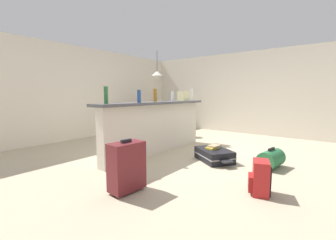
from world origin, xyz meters
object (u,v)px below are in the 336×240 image
Objects in this scene: pendant_lamp at (157,73)px; suitcase_upright_maroon at (127,166)px; bottle_amber at (155,95)px; dining_chair_far_side at (144,116)px; bottle_white at (192,95)px; bottle_clear at (172,96)px; duffel_bag_green at (271,159)px; suitcase_flat_black at (214,155)px; dining_table at (156,113)px; backpack_red at (260,178)px; grocery_bag at (183,96)px; dining_chair_near_partition at (170,118)px; bottle_green at (106,95)px; bottle_blue at (139,96)px; book_stack at (213,147)px.

pendant_lamp is 1.16× the size of suitcase_upright_maroon.
bottle_amber is 2.69m from dining_chair_far_side.
bottle_white reaches higher than bottle_amber.
bottle_clear is 0.75× the size of bottle_white.
suitcase_flat_black is at bearing 102.44° from duffel_bag_green.
duffel_bag_green is (0.20, -0.92, 0.04)m from suitcase_flat_black.
dining_table is (0.49, 1.58, -0.57)m from bottle_white.
bottle_white reaches higher than backpack_red.
suitcase_upright_maroon is 1.28× the size of duffel_bag_green.
suitcase_flat_black is at bearing -121.69° from grocery_bag.
pendant_lamp is (0.02, -0.03, 1.19)m from dining_table.
grocery_bag is at bearing -117.71° from dining_table.
bottle_white is 0.31× the size of dining_chair_near_partition.
bottle_green is 1.05× the size of bottle_amber.
dining_chair_near_partition is at bearing 29.13° from suitcase_upright_maroon.
bottle_white is at bearing 67.99° from duffel_bag_green.
grocery_bag reaches higher than duffel_bag_green.
bottle_amber reaches higher than backpack_red.
bottle_clear is 0.23× the size of dining_chair_near_partition.
bottle_white is 0.31× the size of dining_chair_far_side.
bottle_green is 1.30m from bottle_amber.
suitcase_flat_black is (-0.72, -1.17, -1.07)m from grocery_bag.
dining_chair_far_side reaches higher than suitcase_flat_black.
bottle_blue is 0.30× the size of pendant_lamp.
bottle_amber is 0.24× the size of dining_table.
pendant_lamp reaches higher than suitcase_upright_maroon.
bottle_blue is at bearing -7.11° from bottle_green.
bottle_clear is 0.28× the size of pendant_lamp.
bottle_white reaches higher than bottle_blue.
bottle_green reaches higher than duffel_bag_green.
bottle_white is 1.88m from suitcase_flat_black.
dining_chair_near_partition is 1.07m from dining_chair_far_side.
grocery_bag is 1.62m from book_stack.
bottle_blue is 1.06× the size of bottle_clear.
bottle_white is 3.15m from suitcase_upright_maroon.
bottle_amber is at bearing 99.25° from duffel_bag_green.
grocery_bag is at bearing 171.96° from bottle_white.
dining_chair_near_partition is (0.81, 1.01, -0.66)m from grocery_bag.
bottle_clear is at bearing -127.99° from dining_table.
bottle_blue is 0.82× the size of book_stack.
bottle_amber is at bearing 96.92° from suitcase_flat_black.
bottle_blue is 1.61m from suitcase_upright_maroon.
bottle_white is 1.77m from book_stack.
dining_chair_far_side is at bearing 34.27° from bottle_green.
bottle_clear is 2.83m from backpack_red.
pendant_lamp is 1.49× the size of duffel_bag_green.
bottle_green is 1.34m from suitcase_upright_maroon.
grocery_bag is 1.81m from dining_table.
dining_table is at bearing 52.01° from bottle_clear.
bottle_clear is 1.57m from book_stack.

